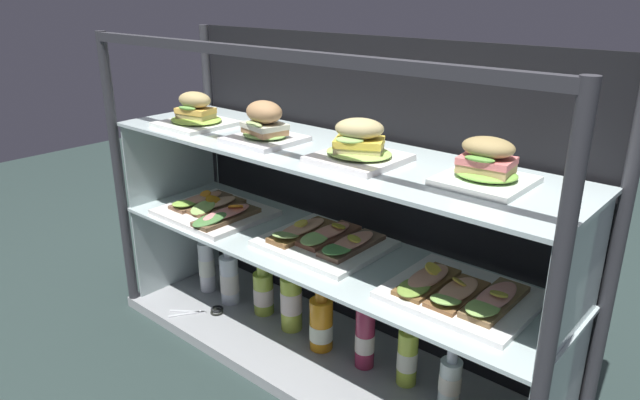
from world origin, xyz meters
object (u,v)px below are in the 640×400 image
(plated_roll_sandwich_far_left, at_px, (359,147))
(juice_bottle_front_second, at_px, (229,279))
(plated_roll_sandwich_far_right, at_px, (486,167))
(juice_bottle_front_left_end, at_px, (321,324))
(juice_bottle_front_fourth, at_px, (450,382))
(open_sandwich_tray_mid_left, at_px, (324,240))
(open_sandwich_tray_center, at_px, (460,294))
(juice_bottle_tucked_behind, at_px, (365,335))
(juice_bottle_back_left, at_px, (263,292))
(juice_bottle_back_right, at_px, (291,300))
(juice_bottle_front_right_end, at_px, (407,356))
(plated_roll_sandwich_near_right_corner, at_px, (196,115))
(plated_roll_sandwich_near_left_corner, at_px, (264,126))
(open_sandwich_tray_left_of_center, at_px, (214,210))
(juice_bottle_near_post, at_px, (207,265))
(kitchen_scissors, at_px, (210,311))

(plated_roll_sandwich_far_left, distance_m, juice_bottle_front_second, 0.84)
(plated_roll_sandwich_far_right, xyz_separation_m, juice_bottle_front_left_end, (-0.48, -0.00, -0.60))
(juice_bottle_front_second, relative_size, juice_bottle_front_fourth, 1.12)
(open_sandwich_tray_mid_left, relative_size, juice_bottle_front_second, 1.53)
(open_sandwich_tray_center, distance_m, juice_bottle_tucked_behind, 0.40)
(juice_bottle_back_left, bearing_deg, juice_bottle_back_right, -3.82)
(juice_bottle_front_right_end, bearing_deg, juice_bottle_back_right, -178.56)
(plated_roll_sandwich_near_right_corner, xyz_separation_m, plated_roll_sandwich_near_left_corner, (0.31, -0.00, 0.01))
(plated_roll_sandwich_near_left_corner, height_order, open_sandwich_tray_left_of_center, plated_roll_sandwich_near_left_corner)
(juice_bottle_front_second, bearing_deg, plated_roll_sandwich_near_left_corner, -12.54)
(juice_bottle_near_post, distance_m, juice_bottle_front_fourth, 0.99)
(juice_bottle_back_right, bearing_deg, juice_bottle_near_post, -177.75)
(juice_bottle_back_left, distance_m, juice_bottle_front_left_end, 0.29)
(juice_bottle_back_right, relative_size, juice_bottle_tucked_behind, 0.97)
(juice_bottle_back_right, distance_m, juice_bottle_front_fourth, 0.58)
(open_sandwich_tray_center, bearing_deg, juice_bottle_near_post, 179.00)
(open_sandwich_tray_mid_left, bearing_deg, juice_bottle_front_right_end, 4.71)
(open_sandwich_tray_left_of_center, relative_size, juice_bottle_back_left, 1.69)
(juice_bottle_front_second, height_order, juice_bottle_front_right_end, juice_bottle_front_second)
(open_sandwich_tray_center, distance_m, juice_bottle_front_fourth, 0.29)
(juice_bottle_back_right, height_order, juice_bottle_front_left_end, juice_bottle_back_right)
(plated_roll_sandwich_far_left, height_order, juice_bottle_near_post, plated_roll_sandwich_far_left)
(juice_bottle_back_left, bearing_deg, juice_bottle_front_second, -168.62)
(juice_bottle_front_left_end, distance_m, juice_bottle_front_right_end, 0.29)
(juice_bottle_back_right, bearing_deg, kitchen_scissors, -157.95)
(juice_bottle_front_fourth, bearing_deg, juice_bottle_back_left, 179.28)
(juice_bottle_front_fourth, bearing_deg, juice_bottle_front_right_end, 175.64)
(plated_roll_sandwich_near_left_corner, height_order, juice_bottle_front_left_end, plated_roll_sandwich_near_left_corner)
(juice_bottle_tucked_behind, height_order, kitchen_scissors, juice_bottle_tucked_behind)
(juice_bottle_front_left_end, bearing_deg, plated_roll_sandwich_near_right_corner, -172.87)
(juice_bottle_front_right_end, bearing_deg, open_sandwich_tray_left_of_center, -173.54)
(plated_roll_sandwich_near_left_corner, relative_size, juice_bottle_front_left_end, 0.90)
(plated_roll_sandwich_near_left_corner, distance_m, juice_bottle_near_post, 0.71)
(plated_roll_sandwich_near_left_corner, xyz_separation_m, plated_roll_sandwich_far_right, (0.64, 0.06, -0.01))
(open_sandwich_tray_mid_left, relative_size, kitchen_scissors, 1.98)
(juice_bottle_front_fourth, bearing_deg, open_sandwich_tray_left_of_center, -175.30)
(juice_bottle_front_fourth, bearing_deg, plated_roll_sandwich_near_right_corner, -175.09)
(plated_roll_sandwich_far_left, relative_size, open_sandwich_tray_left_of_center, 0.61)
(open_sandwich_tray_center, relative_size, juice_bottle_front_fourth, 1.71)
(juice_bottle_back_right, height_order, kitchen_scissors, juice_bottle_back_right)
(juice_bottle_front_left_end, bearing_deg, juice_bottle_front_fourth, 2.46)
(open_sandwich_tray_mid_left, bearing_deg, open_sandwich_tray_center, -2.70)
(plated_roll_sandwich_near_left_corner, xyz_separation_m, juice_bottle_near_post, (-0.40, 0.06, -0.59))
(open_sandwich_tray_mid_left, xyz_separation_m, juice_bottle_front_left_end, (-0.01, -0.01, -0.28))
(open_sandwich_tray_mid_left, bearing_deg, kitchen_scissors, -166.75)
(juice_bottle_front_right_end, bearing_deg, juice_bottle_tucked_behind, -174.48)
(plated_roll_sandwich_near_left_corner, distance_m, juice_bottle_tucked_behind, 0.67)
(juice_bottle_front_second, bearing_deg, juice_bottle_front_fourth, 1.30)
(plated_roll_sandwich_far_left, bearing_deg, juice_bottle_back_right, 168.67)
(plated_roll_sandwich_near_left_corner, distance_m, juice_bottle_front_fourth, 0.85)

